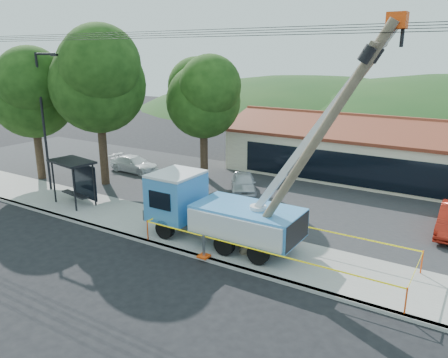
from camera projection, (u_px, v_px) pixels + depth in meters
name	position (u px, v px, depth m)	size (l,w,h in m)	color
ground	(166.00, 276.00, 18.16)	(120.00, 120.00, 0.00)	black
curb	(195.00, 256.00, 19.85)	(60.00, 0.25, 0.15)	gray
sidewalk	(218.00, 241.00, 21.40)	(60.00, 4.00, 0.15)	gray
parking_lot	(286.00, 198.00, 27.92)	(60.00, 12.00, 0.10)	#28282B
strip_mall	(382.00, 154.00, 31.88)	(22.50, 8.53, 4.67)	beige
streetlight	(44.00, 113.00, 27.78)	(2.13, 0.22, 9.00)	black
tree_west_near	(97.00, 76.00, 28.70)	(7.56, 6.72, 10.80)	#332316
tree_west_far	(32.00, 89.00, 30.30)	(6.84, 6.08, 9.48)	#332316
tree_lot	(203.00, 94.00, 30.59)	(6.30, 5.60, 8.94)	#332316
hill_west	(311.00, 111.00, 70.60)	(78.40, 56.00, 28.00)	#163D17
utility_truck	(219.00, 208.00, 20.76)	(11.34, 4.14, 10.11)	black
leaning_pole	(314.00, 144.00, 16.84)	(5.92, 2.00, 10.03)	brown
bus_shelter	(75.00, 172.00, 26.08)	(3.03, 2.15, 2.69)	black
caution_tape	(274.00, 240.00, 19.54)	(11.93, 3.52, 1.02)	#FF490D
car_silver	(243.00, 194.00, 28.72)	(1.58, 3.92, 1.33)	silver
car_white	(135.00, 173.00, 33.87)	(1.70, 4.19, 1.22)	white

